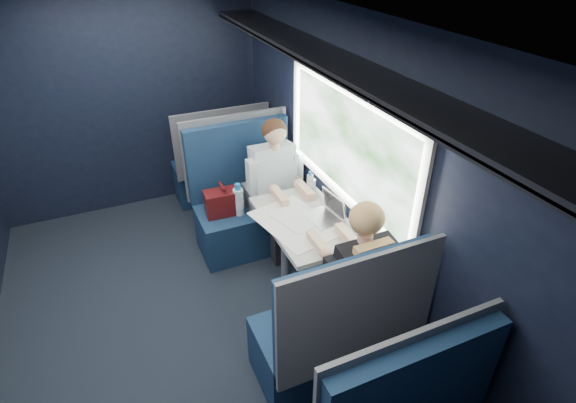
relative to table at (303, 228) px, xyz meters
name	(u,v)px	position (x,y,z in m)	size (l,w,h in m)	color
ground	(186,326)	(-1.03, 0.00, -0.67)	(2.80, 4.20, 0.01)	black
room_shell	(161,160)	(-1.01, 0.00, 0.81)	(3.00, 4.40, 2.40)	black
table	(303,228)	(0.00, 0.00, 0.00)	(0.62, 1.00, 0.74)	#54565E
seat_bay_near	(246,206)	(-0.19, 0.87, -0.24)	(1.04, 0.62, 1.26)	#0C1E38
seat_bay_far	(334,334)	(-0.18, -0.87, -0.25)	(1.04, 0.62, 1.26)	#0C1E38
seat_row_front	(220,166)	(-0.18, 1.80, -0.25)	(1.04, 0.51, 1.16)	#0C1E38
man	(277,182)	(0.07, 0.70, 0.06)	(0.53, 0.56, 1.32)	black
woman	(357,273)	(0.07, -0.71, 0.06)	(0.53, 0.56, 1.32)	black
papers	(295,223)	(-0.07, -0.01, 0.08)	(0.48, 0.69, 0.01)	white
laptop	(328,211)	(0.20, -0.04, 0.14)	(0.25, 0.31, 0.22)	silver
bottle_small	(310,182)	(0.25, 0.39, 0.16)	(0.06, 0.06, 0.19)	silver
cup	(312,184)	(0.30, 0.44, 0.12)	(0.06, 0.06, 0.08)	white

